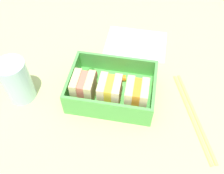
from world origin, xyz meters
TOP-DOWN VIEW (x-y plane):
  - ground_plane at (0.00, 0.00)cm, footprint 120.00×120.00cm
  - bento_tray at (0.00, 0.00)cm, footprint 17.66×12.87cm
  - bento_rim at (0.00, 0.00)cm, footprint 17.66×12.87cm
  - sandwich_left at (-5.29, 2.49)cm, footprint 4.28×4.98cm
  - sandwich_center_left at (0.00, 2.49)cm, footprint 4.28×4.98cm
  - sandwich_center at (5.29, 2.49)cm, footprint 4.28×4.98cm
  - carrot_stick_far_left at (-5.34, -2.76)cm, footprint 4.76×1.96cm
  - carrot_stick_left at (0.28, -3.05)cm, footprint 5.15×2.46cm
  - strawberry_far_left at (5.04, -2.98)cm, footprint 2.44×2.44cm
  - chopstick_pair at (-17.21, 2.28)cm, footprint 8.55×20.55cm
  - drinking_glass at (18.93, 3.54)cm, footprint 5.78×5.78cm
  - folded_napkin at (-3.15, -17.05)cm, footprint 15.37×11.52cm

SIDE VIEW (x-z plane):
  - ground_plane at x=0.00cm, z-range -2.00..0.00cm
  - folded_napkin at x=-3.15cm, z-range 0.00..0.40cm
  - chopstick_pair at x=-17.21cm, z-range 0.00..0.70cm
  - bento_tray at x=0.00cm, z-range 0.00..1.20cm
  - carrot_stick_far_left at x=-5.34cm, z-range 1.20..2.47cm
  - carrot_stick_left at x=0.28cm, z-range 1.20..2.53cm
  - strawberry_far_left at x=5.04cm, z-range 1.02..4.07cm
  - bento_rim at x=0.00cm, z-range 1.20..5.57cm
  - sandwich_left at x=-5.29cm, z-range 1.20..7.25cm
  - sandwich_center_left at x=0.00cm, z-range 1.20..7.25cm
  - sandwich_center at x=5.29cm, z-range 1.20..7.25cm
  - drinking_glass at x=18.93cm, z-range 0.00..9.70cm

